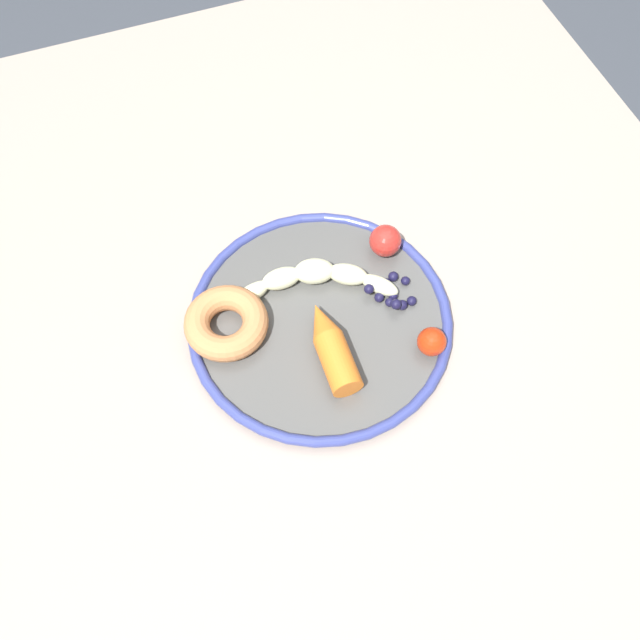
{
  "coord_description": "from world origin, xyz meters",
  "views": [
    {
      "loc": [
        0.33,
        -0.17,
        1.44
      ],
      "look_at": [
        -0.03,
        -0.03,
        0.75
      ],
      "focal_mm": 39.29,
      "sensor_mm": 36.0,
      "label": 1
    }
  ],
  "objects_px": {
    "banana": "(315,278)",
    "plate": "(320,321)",
    "blueberry_pile": "(391,293)",
    "dining_table": "(354,364)",
    "carrot_orange": "(331,346)",
    "tomato_near": "(432,342)",
    "donut": "(226,323)",
    "tomato_mid": "(385,241)"
  },
  "relations": [
    {
      "from": "tomato_mid",
      "to": "banana",
      "type": "bearing_deg",
      "value": -80.37
    },
    {
      "from": "banana",
      "to": "tomato_near",
      "type": "relative_size",
      "value": 5.83
    },
    {
      "from": "carrot_orange",
      "to": "plate",
      "type": "bearing_deg",
      "value": 176.01
    },
    {
      "from": "donut",
      "to": "tomato_near",
      "type": "xyz_separation_m",
      "value": [
        0.1,
        0.2,
        0.0
      ]
    },
    {
      "from": "dining_table",
      "to": "blueberry_pile",
      "type": "bearing_deg",
      "value": 116.83
    },
    {
      "from": "carrot_orange",
      "to": "tomato_mid",
      "type": "xyz_separation_m",
      "value": [
        -0.11,
        0.11,
        0.0
      ]
    },
    {
      "from": "blueberry_pile",
      "to": "tomato_near",
      "type": "relative_size",
      "value": 1.78
    },
    {
      "from": "dining_table",
      "to": "blueberry_pile",
      "type": "xyz_separation_m",
      "value": [
        -0.03,
        0.05,
        0.1
      ]
    },
    {
      "from": "donut",
      "to": "tomato_near",
      "type": "distance_m",
      "value": 0.23
    },
    {
      "from": "carrot_orange",
      "to": "blueberry_pile",
      "type": "distance_m",
      "value": 0.1
    },
    {
      "from": "dining_table",
      "to": "plate",
      "type": "xyz_separation_m",
      "value": [
        -0.03,
        -0.03,
        0.09
      ]
    },
    {
      "from": "donut",
      "to": "blueberry_pile",
      "type": "height_order",
      "value": "donut"
    },
    {
      "from": "donut",
      "to": "dining_table",
      "type": "bearing_deg",
      "value": 69.46
    },
    {
      "from": "banana",
      "to": "tomato_mid",
      "type": "distance_m",
      "value": 0.1
    },
    {
      "from": "banana",
      "to": "blueberry_pile",
      "type": "bearing_deg",
      "value": 58.46
    },
    {
      "from": "plate",
      "to": "tomato_near",
      "type": "height_order",
      "value": "tomato_near"
    },
    {
      "from": "plate",
      "to": "donut",
      "type": "relative_size",
      "value": 3.19
    },
    {
      "from": "blueberry_pile",
      "to": "tomato_mid",
      "type": "relative_size",
      "value": 1.51
    },
    {
      "from": "dining_table",
      "to": "blueberry_pile",
      "type": "relative_size",
      "value": 20.92
    },
    {
      "from": "plate",
      "to": "tomato_near",
      "type": "relative_size",
      "value": 9.28
    },
    {
      "from": "carrot_orange",
      "to": "donut",
      "type": "distance_m",
      "value": 0.12
    },
    {
      "from": "dining_table",
      "to": "tomato_near",
      "type": "bearing_deg",
      "value": 52.88
    },
    {
      "from": "banana",
      "to": "tomato_near",
      "type": "distance_m",
      "value": 0.15
    },
    {
      "from": "donut",
      "to": "blueberry_pile",
      "type": "bearing_deg",
      "value": 82.51
    },
    {
      "from": "plate",
      "to": "tomato_mid",
      "type": "xyz_separation_m",
      "value": [
        -0.06,
        0.1,
        0.02
      ]
    },
    {
      "from": "tomato_near",
      "to": "banana",
      "type": "bearing_deg",
      "value": -143.78
    },
    {
      "from": "plate",
      "to": "banana",
      "type": "height_order",
      "value": "banana"
    },
    {
      "from": "dining_table",
      "to": "carrot_orange",
      "type": "relative_size",
      "value": 10.96
    },
    {
      "from": "banana",
      "to": "plate",
      "type": "bearing_deg",
      "value": -13.34
    },
    {
      "from": "blueberry_pile",
      "to": "tomato_near",
      "type": "bearing_deg",
      "value": 10.5
    },
    {
      "from": "tomato_near",
      "to": "donut",
      "type": "bearing_deg",
      "value": -116.54
    },
    {
      "from": "plate",
      "to": "carrot_orange",
      "type": "bearing_deg",
      "value": -3.99
    },
    {
      "from": "donut",
      "to": "tomato_near",
      "type": "relative_size",
      "value": 2.9
    },
    {
      "from": "blueberry_pile",
      "to": "banana",
      "type": "bearing_deg",
      "value": -121.54
    },
    {
      "from": "blueberry_pile",
      "to": "tomato_mid",
      "type": "bearing_deg",
      "value": 163.84
    },
    {
      "from": "carrot_orange",
      "to": "blueberry_pile",
      "type": "bearing_deg",
      "value": 115.79
    },
    {
      "from": "plate",
      "to": "banana",
      "type": "xyz_separation_m",
      "value": [
        -0.05,
        0.01,
        0.02
      ]
    },
    {
      "from": "dining_table",
      "to": "plate",
      "type": "distance_m",
      "value": 0.1
    },
    {
      "from": "banana",
      "to": "donut",
      "type": "height_order",
      "value": "banana"
    },
    {
      "from": "dining_table",
      "to": "tomato_mid",
      "type": "distance_m",
      "value": 0.16
    },
    {
      "from": "donut",
      "to": "banana",
      "type": "bearing_deg",
      "value": 100.99
    },
    {
      "from": "blueberry_pile",
      "to": "tomato_near",
      "type": "xyz_separation_m",
      "value": [
        0.08,
        0.01,
        0.01
      ]
    }
  ]
}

